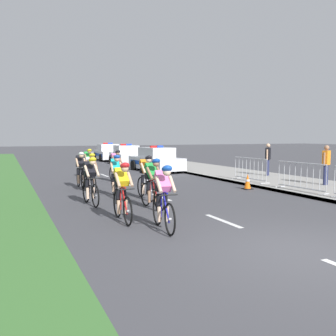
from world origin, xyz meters
name	(u,v)px	position (x,y,z in m)	size (l,w,h in m)	color
ground_plane	(305,253)	(0.00, 0.00, 0.00)	(160.00, 160.00, 0.00)	#424247
sidewalk_slab	(214,171)	(6.67, 14.00, 0.06)	(4.20, 60.00, 0.12)	gray
kerb_edge	(185,172)	(4.65, 14.00, 0.07)	(0.16, 60.00, 0.13)	#9E9E99
lane_markings_centre	(161,197)	(0.00, 6.78, 0.00)	(0.14, 17.60, 0.01)	white
cyclist_lead	(163,197)	(-1.76, 2.57, 0.79)	(0.45, 1.72, 1.56)	black
cyclist_second	(122,191)	(-2.36, 3.78, 0.79)	(0.42, 1.72, 1.56)	black
cyclist_third	(152,183)	(-1.07, 4.96, 0.79)	(0.43, 1.72, 1.56)	black
cyclist_fourth	(90,180)	(-2.60, 6.36, 0.79)	(0.44, 1.72, 1.56)	black
cyclist_fifth	(146,177)	(-0.65, 6.58, 0.79)	(0.42, 1.72, 1.56)	black
cyclist_sixth	(116,175)	(-1.47, 7.41, 0.79)	(0.46, 1.72, 1.56)	black
cyclist_seventh	(81,169)	(-2.17, 10.23, 0.79)	(0.42, 1.72, 1.56)	black
cyclist_eighth	(91,172)	(-2.03, 8.93, 0.79)	(0.42, 1.72, 1.56)	black
cyclist_ninth	(116,166)	(-0.26, 11.56, 0.79)	(0.44, 1.72, 1.56)	black
cyclist_tenth	(88,163)	(-1.10, 13.79, 0.79)	(0.44, 1.72, 1.56)	black
police_car_nearest	(156,160)	(3.52, 15.75, 0.68)	(2.28, 4.53, 1.59)	silver
police_car_second	(126,156)	(3.52, 21.81, 0.68)	(2.23, 4.51, 1.59)	silver
police_car_third	(108,153)	(3.52, 27.17, 0.68)	(2.16, 4.48, 1.59)	white
crowd_barrier_middle	(301,177)	(5.06, 5.28, 0.65)	(0.56, 2.32, 1.07)	#B7BABF
crowd_barrier_rear	(250,170)	(5.18, 8.50, 0.65)	(0.51, 2.32, 1.07)	#B7BABF
traffic_cone_far	(248,182)	(3.98, 7.09, 0.31)	(0.36, 0.36, 0.64)	black
spectator_closest	(268,157)	(7.48, 10.05, 1.08)	(0.46, 0.40, 1.68)	#23284C
spectator_middle	(326,162)	(7.28, 6.12, 1.08)	(0.51, 0.34, 1.68)	#23284C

